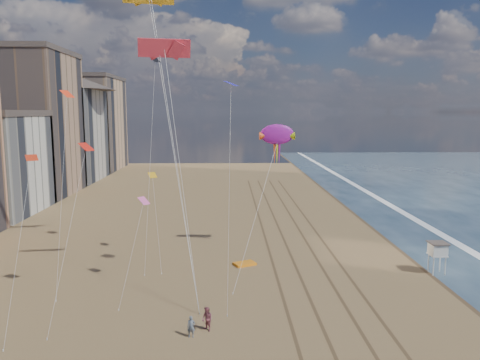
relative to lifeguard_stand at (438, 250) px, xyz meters
name	(u,v)px	position (x,y,z in m)	size (l,w,h in m)	color
wet_sand	(407,232)	(3.42, 16.94, -2.56)	(260.00, 260.00, 0.00)	#42301E
foam	(437,232)	(7.62, 16.94, -2.56)	(260.00, 260.00, 0.00)	white
tracks	(302,254)	(-13.03, 6.94, -2.55)	(7.68, 120.00, 0.01)	brown
buildings	(16,129)	(-61.32, 42.53, 10.99)	(34.72, 131.35, 29.00)	#C6B284
lifeguard_stand	(438,250)	(0.00, 0.00, 0.00)	(1.84, 1.84, 3.32)	silver
grounded_kite	(245,264)	(-19.93, 3.21, -2.43)	(2.29, 1.46, 0.26)	orange
show_kite	(277,135)	(-15.96, 8.47, 11.48)	(4.81, 7.31, 19.70)	#9C189C
kite_flyer_a	(191,327)	(-24.51, -13.37, -1.74)	(0.60, 0.39, 1.65)	slate
kite_flyer_b	(207,319)	(-23.36, -12.37, -1.62)	(0.92, 0.71, 1.88)	#8F4954
small_kites	(123,124)	(-32.09, 0.33, 12.96)	(19.33, 15.25, 14.75)	pink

